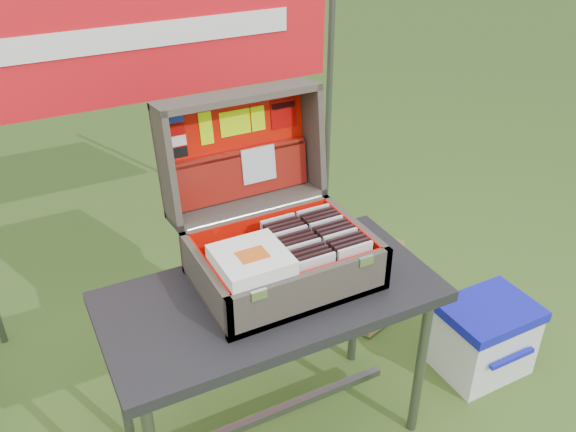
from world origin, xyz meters
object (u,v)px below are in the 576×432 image
cooler (485,338)px  cardboard_box (382,287)px  table (272,369)px  suitcase (275,200)px

cooler → cardboard_box: size_ratio=1.07×
table → suitcase: (0.07, 0.10, 0.62)m
table → suitcase: 0.63m
table → cardboard_box: (0.77, 0.39, -0.17)m
table → cooler: (0.95, -0.09, -0.18)m
suitcase → cooler: 1.21m
table → cooler: table is taller
table → cardboard_box: table is taller
suitcase → cardboard_box: size_ratio=1.62×
suitcase → cardboard_box: (0.70, 0.29, -0.79)m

